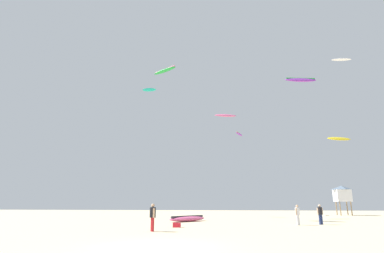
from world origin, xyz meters
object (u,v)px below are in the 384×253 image
kite_aloft_1 (341,60)px  kite_aloft_3 (149,90)px  kite_grounded_near (188,219)px  person_left (298,213)px  lifeguard_tower (342,193)px  kite_aloft_5 (165,71)px  person_foreground (153,215)px  kite_aloft_2 (339,139)px  person_midground (320,213)px  cooler_box (177,225)px  kite_aloft_6 (225,115)px  kite_aloft_4 (239,134)px  kite_aloft_0 (300,80)px

kite_aloft_1 → kite_aloft_3: bearing=168.7°
kite_grounded_near → person_left: bearing=-21.5°
person_left → lifeguard_tower: bearing=-75.8°
lifeguard_tower → kite_aloft_5: 30.82m
person_foreground → person_left: bearing=0.9°
lifeguard_tower → kite_aloft_2: bearing=-66.9°
kite_aloft_5 → lifeguard_tower: bearing=28.9°
person_midground → cooler_box: (-11.57, -4.10, -0.80)m
kite_grounded_near → kite_aloft_6: kite_aloft_6 is taller
kite_aloft_2 → kite_aloft_6: bearing=-153.4°
cooler_box → kite_aloft_6: kite_aloft_6 is taller
person_left → kite_aloft_6: (-5.56, 11.23, 11.76)m
kite_aloft_6 → kite_aloft_5: bearing=-150.4°
kite_aloft_3 → kite_aloft_6: bearing=-19.0°
kite_grounded_near → kite_aloft_3: 22.36m
kite_aloft_5 → cooler_box: bearing=-72.3°
person_left → kite_grounded_near: person_left is taller
kite_grounded_near → cooler_box: (0.03, -7.05, -0.11)m
kite_aloft_2 → kite_aloft_3: (-28.02, -4.58, 7.15)m
lifeguard_tower → kite_aloft_6: bearing=-151.4°
person_left → kite_aloft_5: (-12.85, 7.10, 16.51)m
person_left → kite_aloft_4: kite_aloft_4 is taller
kite_aloft_0 → kite_aloft_1: bearing=46.0°
kite_grounded_near → kite_aloft_0: kite_aloft_0 is taller
kite_aloft_4 → person_midground: bearing=-74.8°
person_midground → kite_aloft_6: 17.44m
kite_aloft_1 → kite_aloft_6: kite_aloft_1 is taller
kite_aloft_1 → kite_aloft_4: size_ratio=0.88×
person_foreground → kite_aloft_0: 20.01m
kite_aloft_1 → kite_aloft_5: 22.16m
kite_aloft_4 → kite_grounded_near: bearing=-109.9°
kite_aloft_0 → kite_aloft_4: kite_aloft_0 is taller
kite_aloft_1 → kite_aloft_2: 12.92m
kite_aloft_3 → kite_aloft_4: 15.66m
kite_aloft_4 → kite_aloft_3: bearing=-156.9°
person_foreground → kite_aloft_1: size_ratio=0.71×
lifeguard_tower → person_left: bearing=-118.5°
kite_aloft_2 → kite_aloft_3: size_ratio=1.91×
person_midground → cooler_box: size_ratio=2.92×
lifeguard_tower → kite_aloft_3: bearing=-169.4°
person_foreground → kite_aloft_0: kite_aloft_0 is taller
person_foreground → kite_aloft_2: 35.68m
kite_aloft_5 → person_midground: bearing=-22.9°
cooler_box → kite_aloft_3: kite_aloft_3 is taller
kite_aloft_3 → kite_aloft_4: bearing=23.1°
kite_aloft_1 → kite_aloft_3: (-25.83, 5.18, -1.02)m
kite_grounded_near → kite_aloft_3: kite_aloft_3 is taller
kite_aloft_3 → kite_aloft_2: bearing=9.3°
person_left → kite_aloft_5: size_ratio=0.46×
kite_grounded_near → kite_aloft_0: bearing=-6.4°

